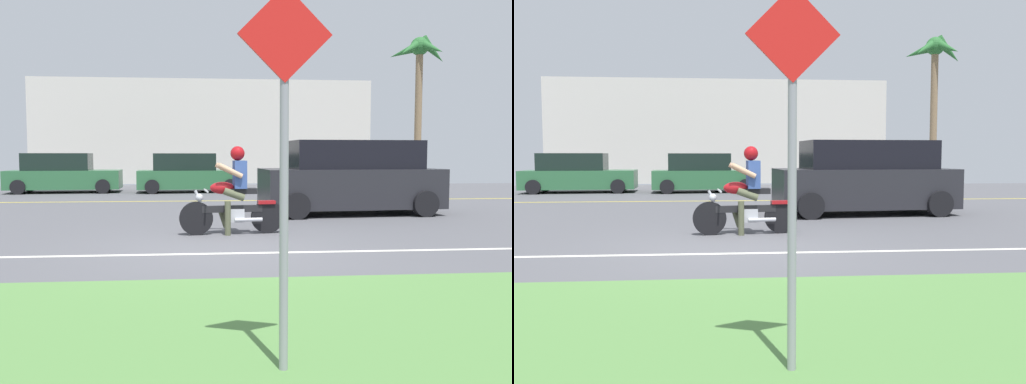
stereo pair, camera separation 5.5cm
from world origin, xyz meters
The scene contains 11 objects.
ground centered at (0.00, 3.00, -0.02)m, with size 56.00×30.00×0.04m, color #545459.
grass_median centered at (0.00, -4.10, 0.03)m, with size 56.00×3.80×0.06m, color #548442.
lane_line_near centered at (0.00, -0.35, 0.00)m, with size 50.40×0.12×0.01m, color silver.
lane_line_far centered at (0.00, 8.81, 0.00)m, with size 50.40×0.12×0.01m, color yellow.
motorcyclist centered at (0.18, 1.61, 0.71)m, with size 2.01×0.66×1.68m.
suv_nearby centered at (3.35, 4.79, 0.91)m, with size 4.76×2.35×1.87m.
parked_car_0 centered at (-6.10, 13.13, 0.73)m, with size 4.45×2.08×1.57m.
parked_car_1 centered at (-1.08, 12.89, 0.73)m, with size 4.31×2.03×1.57m.
palm_tree_0 centered at (9.64, 15.79, 5.82)m, with size 2.84×2.89×7.11m.
street_sign centered at (0.22, -4.86, 1.59)m, with size 0.62×0.06×2.61m.
building_far centered at (-0.53, 21.00, 2.72)m, with size 17.74×4.00×5.43m, color beige.
Camera 1 is at (-0.28, -8.28, 1.53)m, focal length 36.55 mm.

